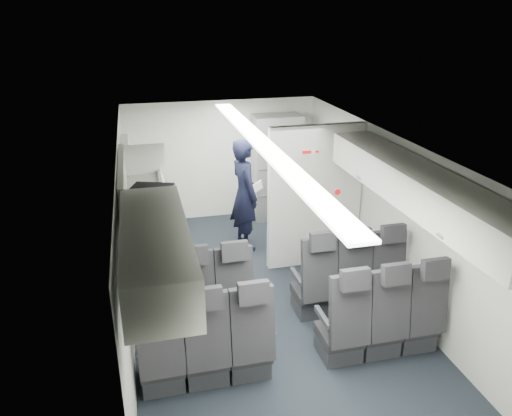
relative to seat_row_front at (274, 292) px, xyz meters
name	(u,v)px	position (x,y,z in m)	size (l,w,h in m)	color
cabin_shell	(264,221)	(0.00, 0.53, 0.72)	(3.41, 6.01, 2.16)	black
seat_row_front	(274,292)	(0.00, 0.00, 0.00)	(3.33, 0.56, 1.24)	#262528
seat_row_mid	(297,336)	(0.00, -0.90, 0.00)	(3.33, 0.56, 1.24)	#262528
overhead_bin_left_rear	(156,250)	(-1.40, -1.47, 1.46)	(0.53, 1.80, 0.40)	silver
overhead_bin_left_front_open	(144,192)	(-1.44, 0.28, 1.33)	(0.64, 1.70, 0.72)	#9E9E93
overhead_bin_right_rear	(468,217)	(1.40, -1.47, 1.46)	(0.53, 1.80, 0.40)	silver
overhead_bin_right_front	(379,163)	(1.40, 0.28, 1.46)	(0.53, 1.70, 0.40)	silver
bulkhead_partition	(315,197)	(0.98, 1.33, 0.67)	(1.40, 0.15, 2.13)	silver
galley_unit	(276,167)	(0.95, 3.25, 0.55)	(0.85, 0.52, 1.90)	#939399
boarding_door	(130,202)	(-1.64, 2.09, 0.55)	(0.12, 1.27, 1.86)	silver
flight_attendant	(245,195)	(0.11, 2.12, 0.50)	(0.66, 0.43, 1.81)	black
carry_on_bag	(152,198)	(-1.36, -0.14, 1.41)	(0.41, 0.29, 0.25)	black
papers	(257,187)	(0.30, 2.07, 0.63)	(0.20, 0.02, 0.14)	white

